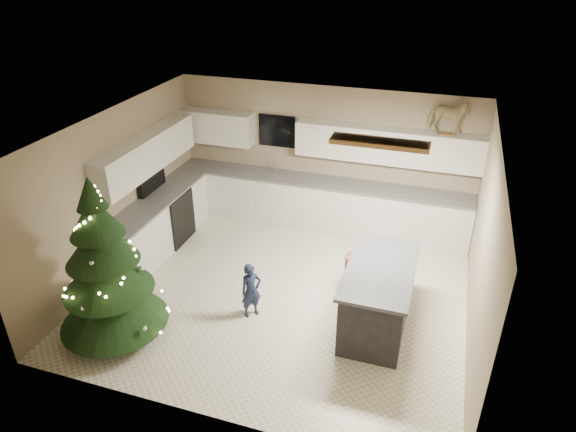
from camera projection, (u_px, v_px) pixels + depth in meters
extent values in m
plane|color=silver|center=(281.00, 291.00, 7.96)|extent=(5.50, 5.50, 0.00)
cube|color=tan|center=(324.00, 156.00, 9.44)|extent=(5.50, 0.02, 2.60)
cube|color=tan|center=(202.00, 329.00, 5.25)|extent=(5.50, 0.02, 2.60)
cube|color=tan|center=(116.00, 192.00, 8.09)|extent=(0.02, 5.00, 2.60)
cube|color=tan|center=(483.00, 249.00, 6.60)|extent=(0.02, 5.00, 2.60)
cube|color=silver|center=(280.00, 131.00, 6.72)|extent=(5.50, 5.00, 0.02)
cube|color=brown|center=(380.00, 143.00, 6.48)|extent=(1.25, 0.32, 0.06)
cube|color=white|center=(379.00, 145.00, 6.50)|extent=(1.15, 0.24, 0.02)
cube|color=silver|center=(318.00, 204.00, 9.59)|extent=(5.48, 0.60, 0.90)
cube|color=silver|center=(158.00, 224.00, 8.91)|extent=(0.60, 2.60, 0.90)
cube|color=slate|center=(319.00, 182.00, 9.36)|extent=(5.48, 0.62, 0.04)
cube|color=slate|center=(156.00, 200.00, 8.69)|extent=(0.62, 2.60, 0.04)
cube|color=silver|center=(217.00, 127.00, 9.65)|extent=(1.40, 0.35, 0.60)
cube|color=silver|center=(387.00, 146.00, 8.79)|extent=(3.20, 0.35, 0.60)
cube|color=silver|center=(147.00, 154.00, 8.46)|extent=(0.35, 2.60, 0.60)
cube|color=black|center=(277.00, 131.00, 9.46)|extent=(0.70, 0.04, 0.60)
cube|color=#99999E|center=(273.00, 176.00, 9.62)|extent=(0.55, 0.40, 0.06)
cylinder|color=#99999E|center=(274.00, 166.00, 9.63)|extent=(0.03, 0.03, 0.24)
cube|color=black|center=(168.00, 217.00, 9.16)|extent=(0.64, 0.75, 0.90)
cube|color=black|center=(152.00, 184.00, 8.94)|extent=(0.10, 0.75, 0.30)
cube|color=black|center=(378.00, 298.00, 7.07)|extent=(0.80, 1.60, 0.90)
cube|color=#343439|center=(381.00, 270.00, 6.84)|extent=(0.90, 1.70, 0.05)
cylinder|color=brown|center=(355.00, 258.00, 7.72)|extent=(0.32, 0.32, 0.04)
cylinder|color=brown|center=(345.00, 277.00, 7.80)|extent=(0.03, 0.03, 0.57)
cylinder|color=brown|center=(360.00, 280.00, 7.74)|extent=(0.03, 0.03, 0.57)
cylinder|color=brown|center=(348.00, 269.00, 7.99)|extent=(0.03, 0.03, 0.57)
cylinder|color=brown|center=(362.00, 272.00, 7.93)|extent=(0.03, 0.03, 0.57)
cube|color=brown|center=(353.00, 280.00, 7.91)|extent=(0.24, 0.03, 0.03)
cylinder|color=#3F2816|center=(116.00, 324.00, 7.04)|extent=(0.13, 0.13, 0.32)
cone|color=black|center=(111.00, 299.00, 6.84)|extent=(1.43, 1.43, 0.74)
cone|color=black|center=(105.00, 270.00, 6.62)|extent=(1.18, 1.18, 0.63)
cone|color=black|center=(100.00, 242.00, 6.42)|extent=(0.93, 0.93, 0.58)
cone|color=black|center=(94.00, 216.00, 6.24)|extent=(0.67, 0.67, 0.53)
cone|color=black|center=(90.00, 193.00, 6.09)|extent=(0.38, 0.38, 0.42)
sphere|color=#FFD88C|center=(164.00, 329.00, 6.79)|extent=(0.04, 0.04, 0.04)
sphere|color=#FFD88C|center=(169.00, 313.00, 7.00)|extent=(0.04, 0.04, 0.04)
sphere|color=#FFD88C|center=(167.00, 299.00, 7.19)|extent=(0.04, 0.04, 0.04)
sphere|color=#FFD88C|center=(158.00, 288.00, 7.34)|extent=(0.04, 0.04, 0.04)
sphere|color=#FFD88C|center=(146.00, 279.00, 7.43)|extent=(0.04, 0.04, 0.04)
sphere|color=#FFD88C|center=(130.00, 275.00, 7.45)|extent=(0.04, 0.04, 0.04)
sphere|color=#FFD88C|center=(113.00, 273.00, 7.39)|extent=(0.04, 0.04, 0.04)
sphere|color=#FFD88C|center=(96.00, 275.00, 7.27)|extent=(0.04, 0.04, 0.04)
sphere|color=#FFD88C|center=(81.00, 279.00, 7.09)|extent=(0.04, 0.04, 0.04)
sphere|color=#FFD88C|center=(70.00, 285.00, 6.89)|extent=(0.04, 0.04, 0.04)
sphere|color=#FFD88C|center=(64.00, 291.00, 6.68)|extent=(0.04, 0.04, 0.04)
sphere|color=#FFD88C|center=(64.00, 296.00, 6.50)|extent=(0.04, 0.04, 0.04)
sphere|color=#FFD88C|center=(69.00, 300.00, 6.35)|extent=(0.04, 0.04, 0.04)
sphere|color=#FFD88C|center=(80.00, 301.00, 6.25)|extent=(0.04, 0.04, 0.04)
sphere|color=#FFD88C|center=(94.00, 298.00, 6.21)|extent=(0.04, 0.04, 0.04)
sphere|color=#FFD88C|center=(108.00, 292.00, 6.23)|extent=(0.04, 0.04, 0.04)
sphere|color=#FFD88C|center=(121.00, 284.00, 6.30)|extent=(0.04, 0.04, 0.04)
sphere|color=#FFD88C|center=(130.00, 274.00, 6.39)|extent=(0.04, 0.04, 0.04)
sphere|color=#FFD88C|center=(136.00, 264.00, 6.51)|extent=(0.04, 0.04, 0.04)
sphere|color=#FFD88C|center=(136.00, 254.00, 6.61)|extent=(0.04, 0.04, 0.04)
sphere|color=#FFD88C|center=(133.00, 245.00, 6.70)|extent=(0.04, 0.04, 0.04)
sphere|color=#FFD88C|center=(126.00, 239.00, 6.75)|extent=(0.04, 0.04, 0.04)
sphere|color=#FFD88C|center=(116.00, 234.00, 6.76)|extent=(0.04, 0.04, 0.04)
sphere|color=#FFD88C|center=(106.00, 231.00, 6.73)|extent=(0.04, 0.04, 0.04)
sphere|color=#FFD88C|center=(96.00, 229.00, 6.66)|extent=(0.04, 0.04, 0.04)
sphere|color=#FFD88C|center=(87.00, 229.00, 6.57)|extent=(0.04, 0.04, 0.04)
sphere|color=#FFD88C|center=(80.00, 229.00, 6.46)|extent=(0.04, 0.04, 0.04)
sphere|color=#FFD88C|center=(76.00, 229.00, 6.35)|extent=(0.04, 0.04, 0.04)
sphere|color=#FFD88C|center=(75.00, 229.00, 6.24)|extent=(0.04, 0.04, 0.04)
sphere|color=#FFD88C|center=(77.00, 228.00, 6.16)|extent=(0.04, 0.04, 0.04)
sphere|color=#FFD88C|center=(81.00, 226.00, 6.10)|extent=(0.04, 0.04, 0.04)
sphere|color=#FFD88C|center=(86.00, 223.00, 6.07)|extent=(0.04, 0.04, 0.04)
sphere|color=#FFD88C|center=(91.00, 218.00, 6.06)|extent=(0.04, 0.04, 0.04)
sphere|color=#FFD88C|center=(96.00, 213.00, 6.07)|extent=(0.04, 0.04, 0.04)
sphere|color=#FFD88C|center=(99.00, 207.00, 6.09)|extent=(0.04, 0.04, 0.04)
sphere|color=#FFD88C|center=(100.00, 201.00, 6.11)|extent=(0.04, 0.04, 0.04)
sphere|color=#FFD88C|center=(99.00, 196.00, 6.12)|extent=(0.04, 0.04, 0.04)
sphere|color=#FFD88C|center=(97.00, 191.00, 6.12)|extent=(0.04, 0.04, 0.04)
sphere|color=#FFD88C|center=(95.00, 187.00, 6.11)|extent=(0.04, 0.04, 0.04)
sphere|color=silver|center=(155.00, 319.00, 6.75)|extent=(0.07, 0.07, 0.07)
sphere|color=silver|center=(110.00, 274.00, 7.31)|extent=(0.07, 0.07, 0.07)
sphere|color=silver|center=(75.00, 306.00, 6.38)|extent=(0.07, 0.07, 0.07)
sphere|color=silver|center=(140.00, 274.00, 6.66)|extent=(0.07, 0.07, 0.07)
sphere|color=silver|center=(95.00, 250.00, 6.83)|extent=(0.07, 0.07, 0.07)
sphere|color=silver|center=(86.00, 262.00, 6.22)|extent=(0.07, 0.07, 0.07)
sphere|color=silver|center=(118.00, 234.00, 6.45)|extent=(0.07, 0.07, 0.07)
sphere|color=silver|center=(88.00, 220.00, 6.38)|extent=(0.07, 0.07, 0.07)
sphere|color=silver|center=(90.00, 214.00, 6.11)|extent=(0.07, 0.07, 0.07)
sphere|color=silver|center=(93.00, 195.00, 6.13)|extent=(0.07, 0.07, 0.07)
imported|color=#141832|center=(251.00, 291.00, 7.27)|extent=(0.36, 0.36, 0.84)
cube|color=brown|center=(445.00, 135.00, 8.36)|extent=(0.26, 0.02, 0.02)
cube|color=brown|center=(446.00, 133.00, 8.42)|extent=(0.26, 0.02, 0.02)
imported|color=beige|center=(448.00, 117.00, 8.25)|extent=(0.68, 0.36, 0.56)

